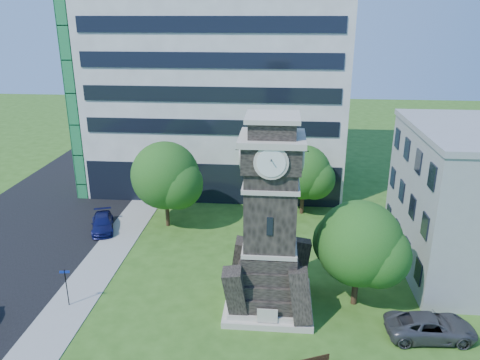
# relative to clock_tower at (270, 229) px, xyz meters

# --- Properties ---
(ground) EXTENTS (160.00, 160.00, 0.00)m
(ground) POSITION_rel_clock_tower_xyz_m (-3.00, -2.00, -5.28)
(ground) COLOR #305719
(ground) RESTS_ON ground
(sidewalk) EXTENTS (3.00, 70.00, 0.06)m
(sidewalk) POSITION_rel_clock_tower_xyz_m (-12.50, 3.00, -5.25)
(sidewalk) COLOR gray
(sidewalk) RESTS_ON ground
(clock_tower) EXTENTS (5.40, 5.40, 12.22)m
(clock_tower) POSITION_rel_clock_tower_xyz_m (0.00, 0.00, 0.00)
(clock_tower) COLOR #B7AD9F
(clock_tower) RESTS_ON ground
(office_tall) EXTENTS (26.20, 15.11, 28.60)m
(office_tall) POSITION_rel_clock_tower_xyz_m (-6.20, 23.84, 8.94)
(office_tall) COLOR white
(office_tall) RESTS_ON ground
(car_street_north) EXTENTS (3.09, 4.65, 1.25)m
(car_street_north) POSITION_rel_clock_tower_xyz_m (-14.44, 9.67, -4.65)
(car_street_north) COLOR #11154D
(car_street_north) RESTS_ON ground
(car_east_lot) EXTENTS (5.18, 2.65, 1.40)m
(car_east_lot) POSITION_rel_clock_tower_xyz_m (9.28, -2.35, -4.58)
(car_east_lot) COLOR #444448
(car_east_lot) RESTS_ON ground
(street_sign) EXTENTS (0.62, 0.06, 2.58)m
(street_sign) POSITION_rel_clock_tower_xyz_m (-12.59, -1.22, -3.66)
(street_sign) COLOR black
(street_sign) RESTS_ON ground
(tree_nw) EXTENTS (6.31, 5.74, 7.51)m
(tree_nw) POSITION_rel_clock_tower_xyz_m (-9.04, 11.06, -0.83)
(tree_nw) COLOR #332114
(tree_nw) RESTS_ON ground
(tree_nc) EXTENTS (5.08, 4.62, 6.69)m
(tree_nc) POSITION_rel_clock_tower_xyz_m (-1.02, 16.69, -1.08)
(tree_nc) COLOR #332114
(tree_nc) RESTS_ON ground
(tree_ne) EXTENTS (5.41, 4.92, 6.47)m
(tree_ne) POSITION_rel_clock_tower_xyz_m (2.69, 14.79, -1.43)
(tree_ne) COLOR #332114
(tree_ne) RESTS_ON ground
(tree_east) EXTENTS (5.82, 5.29, 6.92)m
(tree_east) POSITION_rel_clock_tower_xyz_m (5.50, 0.64, -1.18)
(tree_east) COLOR #332114
(tree_east) RESTS_ON ground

